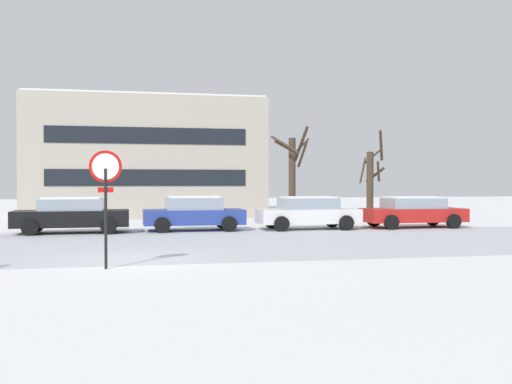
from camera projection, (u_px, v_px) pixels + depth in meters
name	position (u px, v px, depth m)	size (l,w,h in m)	color
ground_plane	(132.00, 261.00, 15.51)	(120.00, 120.00, 0.00)	white
road_surface	(132.00, 246.00, 19.19)	(80.00, 9.52, 0.00)	#B7BCC4
stop_sign	(106.00, 186.00, 13.99)	(0.76, 0.10, 2.80)	black
parked_car_black	(72.00, 215.00, 23.89)	(4.51, 2.06, 1.44)	black
parked_car_blue	(194.00, 213.00, 25.11)	(4.22, 2.08, 1.46)	#283D93
parked_car_white	(308.00, 213.00, 25.81)	(4.39, 2.02, 1.43)	white
parked_car_red	(413.00, 212.00, 26.80)	(4.58, 2.08, 1.40)	red
tree_far_left	(293.00, 174.00, 29.51)	(1.98, 1.98, 4.83)	#423326
tree_far_mid	(371.00, 182.00, 30.66)	(1.45, 1.63, 4.69)	#423326
building_far_left	(146.00, 159.00, 37.30)	(13.52, 10.10, 6.99)	#B2A899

